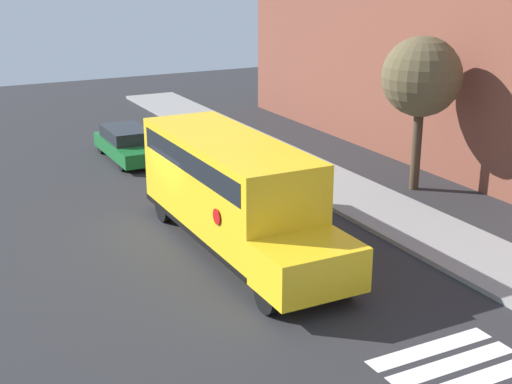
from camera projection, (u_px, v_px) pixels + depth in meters
ground_plane at (184, 226)px, 22.92m from camera, size 60.00×60.00×0.00m
sidewalk_strip at (352, 195)px, 25.73m from camera, size 44.00×3.00×0.15m
building_backdrop at (502, 18)px, 26.69m from camera, size 32.00×4.00×12.12m
crosswalk_stripes at (476, 381)px, 14.55m from camera, size 3.30×3.20×0.01m
school_bus at (232, 187)px, 20.83m from camera, size 9.35×2.57×3.22m
parked_car at (128, 144)px, 30.35m from camera, size 4.65×1.75×1.32m
tree_near_sidewalk at (422, 78)px, 25.33m from camera, size 2.87×2.87×5.63m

